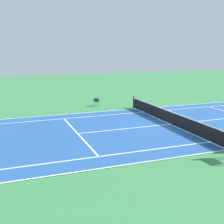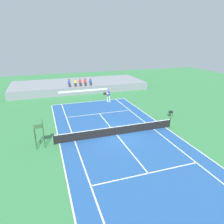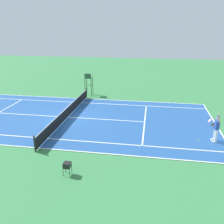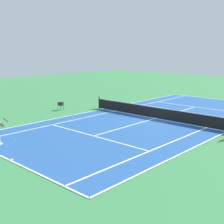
% 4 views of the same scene
% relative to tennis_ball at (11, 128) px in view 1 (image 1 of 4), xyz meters
% --- Properties ---
extents(ground_plane, '(80.00, 80.00, 0.00)m').
position_rel_tennis_ball_xyz_m(ground_plane, '(-2.62, -10.11, -0.03)').
color(ground_plane, '#387F47').
extents(court, '(11.08, 23.88, 0.03)m').
position_rel_tennis_ball_xyz_m(court, '(-2.62, -10.11, -0.02)').
color(court, '#235193').
rests_on(court, ground).
extents(net, '(11.98, 0.10, 1.07)m').
position_rel_tennis_ball_xyz_m(net, '(-2.62, -10.11, 0.49)').
color(net, black).
rests_on(net, ground).
extents(tennis_ball, '(0.07, 0.07, 0.07)m').
position_rel_tennis_ball_xyz_m(tennis_ball, '(0.00, 0.00, 0.00)').
color(tennis_ball, '#D1E533').
rests_on(tennis_ball, ground).
extents(ball_hopper, '(0.36, 0.36, 0.70)m').
position_rel_tennis_ball_xyz_m(ball_hopper, '(5.26, -7.38, 0.54)').
color(ball_hopper, black).
rests_on(ball_hopper, ground).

